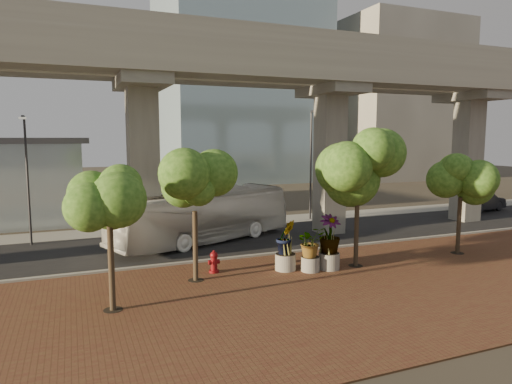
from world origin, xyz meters
name	(u,v)px	position (x,y,z in m)	size (l,w,h in m)	color
ground	(257,247)	(0.00, 0.00, 0.00)	(160.00, 160.00, 0.00)	#3C382C
brick_plaza	(329,289)	(0.00, -8.00, 0.03)	(70.00, 13.00, 0.06)	brown
asphalt_road	(244,240)	(0.00, 2.00, 0.02)	(90.00, 8.00, 0.04)	black
curb_strip	(271,254)	(0.00, -2.00, 0.08)	(70.00, 0.25, 0.16)	#A09E95
far_sidewalk	(218,224)	(0.00, 7.50, 0.03)	(90.00, 3.00, 0.06)	#A09E95
transit_viaduct	(244,121)	(0.00, 2.00, 7.29)	(72.00, 5.60, 12.40)	gray
midrise_block	(393,101)	(38.00, 36.00, 12.00)	(18.00, 16.00, 24.00)	#A6A296
transit_bus	(203,216)	(-2.51, 2.35, 1.64)	(2.76, 11.77, 3.28)	white
parked_car	(481,202)	(22.69, 4.67, 0.84)	(1.76, 5.08, 1.67)	black
fire_hydrant	(214,262)	(-3.77, -3.96, 0.56)	(0.52, 0.47, 1.05)	maroon
planter_front	(311,244)	(0.50, -5.47, 1.36)	(1.94, 1.94, 2.14)	#A6A296
planter_right	(330,236)	(1.50, -5.50, 1.64)	(2.45, 2.45, 2.62)	gray
planter_left	(286,240)	(-0.50, -4.85, 1.53)	(2.20, 2.20, 2.42)	#A9A198
street_tree_far_west	(109,197)	(-8.55, -7.07, 4.23)	(3.40, 3.40, 5.75)	#3F3424
street_tree_near_west	(194,189)	(-4.85, -4.80, 4.13)	(3.43, 3.43, 5.66)	#3F3424
street_tree_near_east	(358,166)	(2.99, -5.53, 4.96)	(4.37, 4.37, 6.91)	#3F3424
street_tree_far_east	(461,180)	(9.55, -5.54, 4.04)	(3.19, 3.19, 5.45)	#3F3424
streetlamp_west	(27,171)	(-12.10, 5.43, 4.38)	(0.37, 1.09, 7.50)	#2D2D32
streetlamp_east	(312,157)	(7.25, 6.68, 4.84)	(0.41, 1.20, 8.30)	#2B2B30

